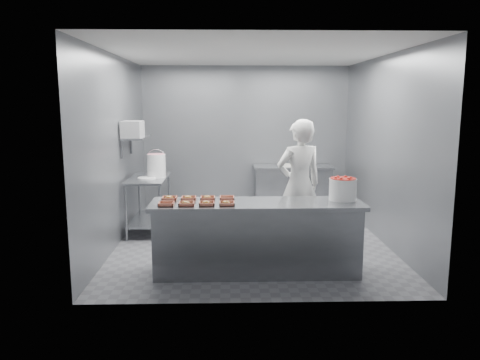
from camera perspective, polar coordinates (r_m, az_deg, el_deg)
name	(u,v)px	position (r m, az deg, el deg)	size (l,w,h in m)	color
floor	(251,241)	(7.26, 1.34, -7.40)	(4.50, 4.50, 0.00)	#4C4C51
ceiling	(252,54)	(6.98, 1.44, 15.16)	(4.50, 4.50, 0.00)	white
wall_back	(245,138)	(9.23, 0.66, 5.08)	(4.00, 0.04, 2.80)	slate
wall_left	(116,151)	(7.17, -14.82, 3.49)	(0.04, 4.50, 2.80)	slate
wall_right	(384,150)	(7.37, 17.15, 3.54)	(0.04, 4.50, 2.80)	slate
service_counter	(257,237)	(5.84, 2.04, -7.00)	(2.60, 0.70, 0.90)	slate
prep_table	(149,196)	(7.80, -11.07, -1.90)	(0.60, 1.20, 0.90)	slate
back_counter	(293,189)	(9.08, 6.42, -1.07)	(1.50, 0.60, 0.90)	slate
wall_shelf	(136,137)	(7.70, -12.55, 5.10)	(0.35, 0.90, 0.03)	slate
tray_0	(166,204)	(5.61, -8.98, -2.89)	(0.19, 0.18, 0.04)	tan
tray_1	(186,203)	(5.58, -6.57, -2.86)	(0.19, 0.18, 0.06)	tan
tray_2	(207,203)	(5.57, -4.10, -2.86)	(0.19, 0.18, 0.06)	tan
tray_3	(227,203)	(5.56, -1.63, -2.85)	(0.19, 0.18, 0.06)	tan
tray_4	(169,198)	(5.91, -8.62, -2.21)	(0.19, 0.18, 0.06)	tan
tray_5	(188,198)	(5.89, -6.30, -2.21)	(0.19, 0.18, 0.06)	tan
tray_6	(208,198)	(5.88, -3.97, -2.20)	(0.19, 0.18, 0.06)	tan
tray_7	(227,198)	(5.87, -1.60, -2.22)	(0.19, 0.18, 0.04)	tan
worker	(299,185)	(6.77, 7.21, -0.57)	(0.68, 0.45, 1.87)	silver
strawberry_tub	(343,188)	(5.96, 12.43, -0.99)	(0.34, 0.34, 0.28)	white
glaze_bucket	(156,165)	(7.70, -10.16, 1.80)	(0.32, 0.30, 0.46)	white
bucket_lid	(147,178)	(7.61, -11.26, 0.25)	(0.29, 0.29, 0.02)	white
rag	(156,173)	(8.14, -10.17, 0.87)	(0.14, 0.12, 0.02)	#CCB28C
appliance	(132,129)	(7.43, -12.98, 6.04)	(0.30, 0.34, 0.26)	gray
paper_stack	(287,165)	(8.99, 5.76, 1.83)	(0.30, 0.22, 0.04)	silver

